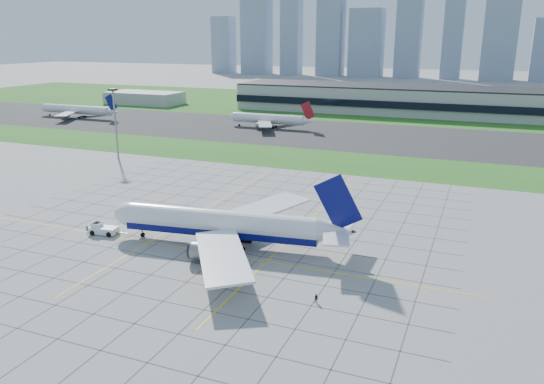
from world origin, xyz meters
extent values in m
plane|color=#9E9E99|center=(0.00, 0.00, 0.00)|extent=(1400.00, 1400.00, 0.00)
cube|color=#265E1A|center=(0.00, 90.00, 0.02)|extent=(700.00, 35.00, 0.04)
cube|color=#383838|center=(0.00, 145.00, 0.03)|extent=(700.00, 75.00, 0.04)
cube|color=#265E1A|center=(0.00, 255.00, 0.02)|extent=(700.00, 145.00, 0.04)
cube|color=#474744|center=(-48.00, 10.00, 0.01)|extent=(0.18, 130.00, 0.02)
cube|color=#474744|center=(-40.00, 10.00, 0.01)|extent=(0.18, 130.00, 0.02)
cube|color=#474744|center=(-32.00, 10.00, 0.01)|extent=(0.18, 130.00, 0.02)
cube|color=#474744|center=(-24.00, 10.00, 0.01)|extent=(0.18, 130.00, 0.02)
cube|color=#474744|center=(-16.00, 10.00, 0.01)|extent=(0.18, 130.00, 0.02)
cube|color=#474744|center=(-8.00, 10.00, 0.01)|extent=(0.18, 130.00, 0.02)
cube|color=#474744|center=(0.00, 10.00, 0.01)|extent=(0.18, 130.00, 0.02)
cube|color=#474744|center=(8.00, 10.00, 0.01)|extent=(0.18, 130.00, 0.02)
cube|color=#474744|center=(16.00, 10.00, 0.01)|extent=(0.18, 130.00, 0.02)
cube|color=#474744|center=(24.00, 10.00, 0.01)|extent=(0.18, 130.00, 0.02)
cube|color=#474744|center=(32.00, 10.00, 0.01)|extent=(0.18, 130.00, 0.02)
cube|color=#474744|center=(40.00, 10.00, 0.01)|extent=(0.18, 130.00, 0.02)
cube|color=#474744|center=(48.00, 10.00, 0.01)|extent=(0.18, 130.00, 0.02)
cube|color=#474744|center=(0.00, -40.00, 0.01)|extent=(110.00, 0.18, 0.02)
cube|color=#474744|center=(0.00, -32.00, 0.01)|extent=(110.00, 0.18, 0.02)
cube|color=#474744|center=(0.00, -24.00, 0.01)|extent=(110.00, 0.18, 0.02)
cube|color=#474744|center=(0.00, -16.00, 0.01)|extent=(110.00, 0.18, 0.02)
cube|color=#474744|center=(0.00, -8.00, 0.01)|extent=(110.00, 0.18, 0.02)
cube|color=#474744|center=(0.00, 0.00, 0.01)|extent=(110.00, 0.18, 0.02)
cube|color=#474744|center=(0.00, 8.00, 0.01)|extent=(110.00, 0.18, 0.02)
cube|color=#474744|center=(0.00, 16.00, 0.01)|extent=(110.00, 0.18, 0.02)
cube|color=#474744|center=(0.00, 24.00, 0.01)|extent=(110.00, 0.18, 0.02)
cube|color=#474744|center=(0.00, 32.00, 0.01)|extent=(110.00, 0.18, 0.02)
cube|color=#474744|center=(0.00, 40.00, 0.01)|extent=(110.00, 0.18, 0.02)
cube|color=#474744|center=(0.00, 48.00, 0.01)|extent=(110.00, 0.18, 0.02)
cube|color=#474744|center=(0.00, 56.00, 0.01)|extent=(110.00, 0.18, 0.02)
cube|color=#474744|center=(0.00, 64.00, 0.01)|extent=(110.00, 0.18, 0.02)
cube|color=yellow|center=(0.00, -2.00, 0.02)|extent=(120.00, 0.25, 0.03)
cube|color=yellow|center=(-10.00, 20.00, 0.02)|extent=(0.25, 100.00, 0.03)
cube|color=yellow|center=(18.00, 20.00, 0.02)|extent=(0.25, 100.00, 0.03)
cube|color=#B7B7B2|center=(40.00, 230.00, 7.50)|extent=(260.00, 42.00, 15.00)
cube|color=black|center=(40.00, 208.50, 7.00)|extent=(260.00, 1.00, 4.00)
cube|color=black|center=(40.00, 230.00, 15.40)|extent=(260.00, 42.00, 0.80)
cube|color=#B7B7B2|center=(-160.00, 210.00, 4.00)|extent=(50.00, 25.00, 8.00)
cylinder|color=gray|center=(-70.00, 65.00, 12.50)|extent=(0.70, 0.70, 25.00)
cube|color=black|center=(-70.00, 65.00, 25.20)|extent=(2.50, 2.50, 0.80)
cube|color=#8697B0|center=(-258.00, 520.00, 34.00)|extent=(24.00, 21.60, 68.00)
cube|color=#8697B0|center=(-213.00, 520.00, 71.00)|extent=(31.00, 27.90, 142.00)
cube|color=#8697B0|center=(-168.00, 520.00, 47.50)|extent=(22.00, 19.80, 95.00)
cube|color=#8697B0|center=(-120.00, 520.00, 80.00)|extent=(28.00, 25.20, 160.00)
cube|color=#8697B0|center=(-78.00, 520.00, 37.00)|extent=(35.00, 31.50, 74.00)
cube|color=#8697B0|center=(-32.00, 520.00, 59.00)|extent=(26.00, 23.40, 118.00)
cube|color=#8697B0|center=(14.00, 520.00, 44.00)|extent=(20.00, 18.00, 88.00)
cube|color=#8697B0|center=(60.00, 520.00, 75.00)|extent=(33.00, 29.70, 150.00)
cylinder|color=white|center=(5.57, 2.61, 5.17)|extent=(42.81, 10.98, 5.54)
cube|color=#080B57|center=(5.57, 2.61, 3.41)|extent=(42.77, 10.61, 1.48)
ellipsoid|color=white|center=(-15.48, -0.13, 5.17)|extent=(9.50, 6.64, 5.54)
cube|color=black|center=(-17.49, -0.39, 5.63)|extent=(2.39, 3.19, 0.55)
cone|color=white|center=(29.82, 5.77, 5.45)|extent=(8.00, 6.17, 5.26)
cube|color=#080B57|center=(30.28, 5.83, 11.63)|extent=(10.04, 1.76, 11.78)
cube|color=white|center=(9.15, 17.97, 4.25)|extent=(16.12, 27.14, 0.90)
cube|color=white|center=(12.97, -11.32, 4.25)|extent=(21.18, 26.15, 0.90)
cylinder|color=slate|center=(4.32, 12.22, 2.40)|extent=(6.40, 4.25, 3.51)
cylinder|color=slate|center=(6.82, -7.00, 2.40)|extent=(6.40, 4.25, 3.51)
cylinder|color=gray|center=(-13.19, 0.17, 1.20)|extent=(0.37, 0.37, 2.40)
cylinder|color=black|center=(-13.19, 0.17, 0.51)|extent=(1.07, 0.59, 1.02)
cylinder|color=black|center=(9.77, 6.14, 0.60)|extent=(1.33, 1.25, 1.20)
cylinder|color=black|center=(10.53, 0.28, 0.60)|extent=(1.33, 1.25, 1.20)
cube|color=white|center=(-22.53, -1.58, 0.95)|extent=(6.66, 3.75, 1.48)
cube|color=white|center=(-24.20, -1.80, 2.00)|extent=(2.18, 2.55, 1.16)
cube|color=black|center=(-24.20, -1.80, 2.21)|extent=(1.95, 2.31, 0.74)
cube|color=gray|center=(-18.03, -1.00, 0.63)|extent=(3.16, 0.60, 0.19)
cylinder|color=black|center=(-24.80, -0.50, 0.58)|extent=(1.22, 0.67, 1.16)
cylinder|color=black|center=(-24.44, -3.21, 0.58)|extent=(1.22, 0.67, 1.16)
cylinder|color=black|center=(-20.62, 0.05, 0.58)|extent=(1.22, 0.67, 1.16)
cylinder|color=black|center=(-20.26, -2.67, 0.58)|extent=(1.22, 0.67, 1.16)
imported|color=black|center=(-26.90, -2.05, 0.79)|extent=(0.54, 0.67, 1.58)
imported|color=black|center=(32.46, -14.69, 0.80)|extent=(0.88, 0.75, 1.60)
cylinder|color=white|center=(-157.70, 141.69, 4.50)|extent=(44.16, 4.80, 4.80)
cube|color=#081057|center=(-133.17, 141.69, 9.50)|extent=(7.46, 0.40, 9.15)
cube|color=white|center=(-154.64, 152.69, 3.70)|extent=(13.89, 20.66, 0.40)
cube|color=white|center=(-154.64, 130.69, 3.70)|extent=(13.89, 20.66, 0.40)
cylinder|color=black|center=(-154.02, 143.89, 0.50)|extent=(1.00, 1.00, 1.00)
cylinder|color=black|center=(-154.02, 139.49, 0.50)|extent=(1.00, 1.00, 1.00)
cylinder|color=white|center=(-44.33, 150.04, 4.50)|extent=(36.59, 4.80, 4.80)
cube|color=maroon|center=(-24.01, 150.04, 9.50)|extent=(7.46, 0.40, 9.15)
cube|color=white|center=(-41.79, 161.04, 3.70)|extent=(13.89, 20.66, 0.40)
cube|color=white|center=(-41.79, 139.04, 3.70)|extent=(13.89, 20.66, 0.40)
cylinder|color=black|center=(-41.29, 152.24, 0.50)|extent=(1.00, 1.00, 1.00)
cylinder|color=black|center=(-41.29, 147.84, 0.50)|extent=(1.00, 1.00, 1.00)
camera|label=1|loc=(56.00, -92.54, 43.30)|focal=35.00mm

